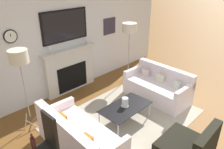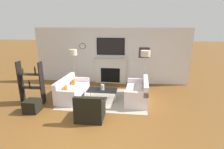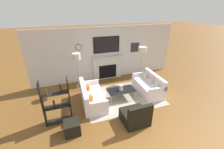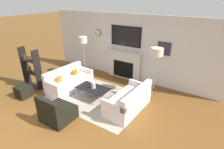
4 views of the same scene
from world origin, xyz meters
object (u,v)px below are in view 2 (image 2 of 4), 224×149
at_px(coffee_table, 102,90).
at_px(floor_lamp_left, 73,53).
at_px(floor_lamp_right, 145,54).
at_px(shelf_unit, 32,84).
at_px(couch_right, 138,93).
at_px(ottoman, 32,106).
at_px(hurricane_candle, 102,87).
at_px(armchair, 90,111).
at_px(couch_left, 72,91).

xyz_separation_m(coffee_table, floor_lamp_left, (-1.54, 1.35, 1.21)).
bearing_deg(floor_lamp_right, floor_lamp_left, 180.00).
bearing_deg(shelf_unit, couch_right, 9.72).
distance_m(couch_right, ottoman, 3.76).
relative_size(floor_lamp_left, floor_lamp_right, 1.00).
bearing_deg(floor_lamp_left, hurricane_candle, -40.50).
bearing_deg(hurricane_candle, floor_lamp_right, 38.43).
xyz_separation_m(couch_right, shelf_unit, (-3.85, -0.66, 0.42)).
xyz_separation_m(armchair, floor_lamp_left, (-1.43, 2.86, 1.33)).
relative_size(couch_right, coffee_table, 1.48).
distance_m(couch_left, couch_right, 2.61).
distance_m(couch_right, armchair, 2.17).
height_order(couch_right, floor_lamp_left, floor_lamp_left).
height_order(couch_right, hurricane_candle, couch_right).
xyz_separation_m(floor_lamp_right, ottoman, (-3.82, -2.62, -1.40)).
height_order(armchair, floor_lamp_left, floor_lamp_left).
xyz_separation_m(couch_left, floor_lamp_left, (-0.30, 1.28, 1.31)).
bearing_deg(floor_lamp_left, shelf_unit, -115.74).
xyz_separation_m(armchair, shelf_unit, (-2.36, 0.92, 0.45)).
height_order(couch_right, floor_lamp_right, floor_lamp_right).
height_order(couch_left, hurricane_candle, couch_left).
height_order(hurricane_candle, ottoman, hurricane_candle).
distance_m(coffee_table, hurricane_candle, 0.12).
height_order(couch_left, shelf_unit, shelf_unit).
bearing_deg(floor_lamp_left, ottoman, -102.95).
distance_m(hurricane_candle, floor_lamp_right, 2.41).
xyz_separation_m(couch_right, hurricane_candle, (-1.36, -0.04, 0.19)).
bearing_deg(hurricane_candle, couch_left, 177.77).
bearing_deg(hurricane_candle, floor_lamp_left, 139.50).
xyz_separation_m(hurricane_candle, ottoman, (-2.15, -1.29, -0.28)).
height_order(hurricane_candle, floor_lamp_right, floor_lamp_right).
bearing_deg(ottoman, couch_left, 55.98).
height_order(couch_left, floor_lamp_right, floor_lamp_right).
distance_m(floor_lamp_left, floor_lamp_right, 3.22).
height_order(couch_left, ottoman, couch_left).
relative_size(couch_left, armchair, 2.18).
height_order(shelf_unit, ottoman, shelf_unit).
bearing_deg(ottoman, coffee_table, 30.57).
bearing_deg(shelf_unit, floor_lamp_right, 25.01).
bearing_deg(coffee_table, armchair, -94.47).
height_order(hurricane_candle, floor_lamp_left, floor_lamp_left).
bearing_deg(coffee_table, shelf_unit, -166.58).
distance_m(couch_left, armchair, 1.94).
bearing_deg(ottoman, couch_right, 20.79).
distance_m(hurricane_candle, shelf_unit, 2.57).
xyz_separation_m(couch_left, shelf_unit, (-1.24, -0.66, 0.44)).
bearing_deg(armchair, coffee_table, 85.53).
height_order(couch_right, armchair, armchair).
relative_size(armchair, floor_lamp_right, 0.47).
bearing_deg(floor_lamp_right, shelf_unit, -154.99).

